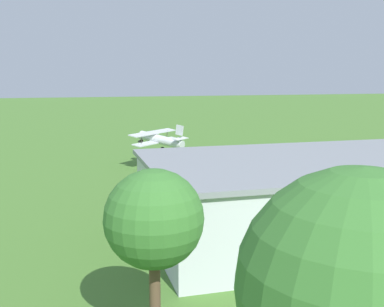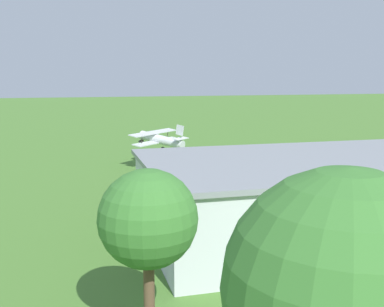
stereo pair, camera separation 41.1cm
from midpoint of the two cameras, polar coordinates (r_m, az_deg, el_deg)
ground_plane at (r=68.29m, az=-0.67°, el=-0.66°), size 400.00×400.00×0.00m
hangar at (r=36.96m, az=14.22°, el=-5.10°), size 25.44×15.88×5.95m
biplane at (r=62.95m, az=-4.19°, el=1.74°), size 8.07×8.06×3.98m
car_red at (r=56.94m, az=15.68°, el=-2.21°), size 2.36×4.36×1.70m
car_white at (r=53.83m, az=10.37°, el=-2.71°), size 2.36×4.37×1.63m
car_orange at (r=51.63m, az=3.39°, el=-3.04°), size 2.18×4.35×1.73m
truck_delivery_white at (r=51.32m, az=-4.55°, el=-2.27°), size 2.68×7.20×3.00m
person_by_parked_cars at (r=55.16m, az=6.10°, el=-2.36°), size 0.40×0.40×1.60m
person_at_fence_line at (r=47.53m, az=0.38°, el=-4.18°), size 0.51×0.51×1.70m
person_crossing_taxiway at (r=57.81m, az=10.70°, el=-1.90°), size 0.51×0.51×1.63m
person_watching_takeoff at (r=45.69m, az=-5.70°, el=-4.88°), size 0.43×0.43×1.59m
tree_by_windsock at (r=20.83m, az=-5.26°, el=-8.09°), size 4.47×4.47×8.15m
tree_behind_hangar_right at (r=11.97m, az=18.59°, el=-15.52°), size 5.80×5.80×10.14m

